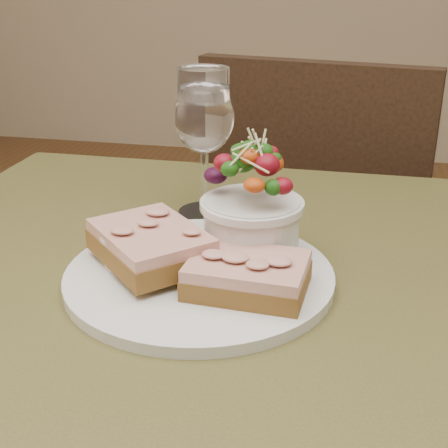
% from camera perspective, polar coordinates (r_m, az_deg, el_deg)
% --- Properties ---
extents(cafe_table, '(0.80, 0.80, 0.75)m').
position_cam_1_polar(cafe_table, '(0.70, -1.58, -12.72)').
color(cafe_table, '#413C1B').
rests_on(cafe_table, ground).
extents(chair_far, '(0.49, 0.49, 0.90)m').
position_cam_1_polar(chair_far, '(1.47, 8.77, -8.67)').
color(chair_far, black).
rests_on(chair_far, ground).
extents(dinner_plate, '(0.28, 0.28, 0.01)m').
position_cam_1_polar(dinner_plate, '(0.65, -2.26, -4.77)').
color(dinner_plate, silver).
rests_on(dinner_plate, cafe_table).
extents(sandwich_front, '(0.12, 0.09, 0.03)m').
position_cam_1_polar(sandwich_front, '(0.60, 2.16, -4.67)').
color(sandwich_front, '#543816').
rests_on(sandwich_front, dinner_plate).
extents(sandwich_back, '(0.16, 0.16, 0.03)m').
position_cam_1_polar(sandwich_back, '(0.65, -6.73, -1.86)').
color(sandwich_back, '#543816').
rests_on(sandwich_back, dinner_plate).
extents(ramekin, '(0.06, 0.06, 0.04)m').
position_cam_1_polar(ramekin, '(0.66, -8.33, -2.01)').
color(ramekin, silver).
rests_on(ramekin, dinner_plate).
extents(salad_bowl, '(0.10, 0.10, 0.13)m').
position_cam_1_polar(salad_bowl, '(0.66, 2.58, 2.04)').
color(salad_bowl, silver).
rests_on(salad_bowl, dinner_plate).
extents(garnish, '(0.05, 0.04, 0.02)m').
position_cam_1_polar(garnish, '(0.72, -6.62, -0.94)').
color(garnish, black).
rests_on(garnish, dinner_plate).
extents(wine_glass, '(0.08, 0.08, 0.18)m').
position_cam_1_polar(wine_glass, '(0.78, -1.84, 9.35)').
color(wine_glass, white).
rests_on(wine_glass, cafe_table).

